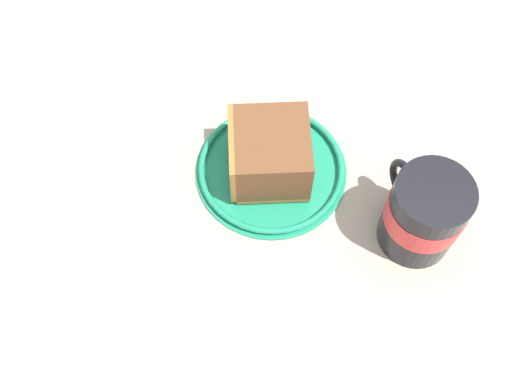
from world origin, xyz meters
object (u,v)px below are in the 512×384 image
Objects in this scene: teaspoon at (71,206)px; small_plate at (271,169)px; tea_mug at (424,212)px; cake_slice at (269,154)px.

small_plate is at bearing -168.34° from teaspoon.
tea_mug is 39.27cm from teaspoon.
cake_slice is 23.49cm from teaspoon.
tea_mug reaches higher than cake_slice.
cake_slice reaches higher than small_plate.
tea_mug is (-15.80, 8.08, 4.96)cm from small_plate.
cake_slice is 0.88× the size of tea_mug.
tea_mug is at bearing 153.34° from cake_slice.
small_plate is at bearing -177.29° from cake_slice.
teaspoon is at bearing -4.92° from tea_mug.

